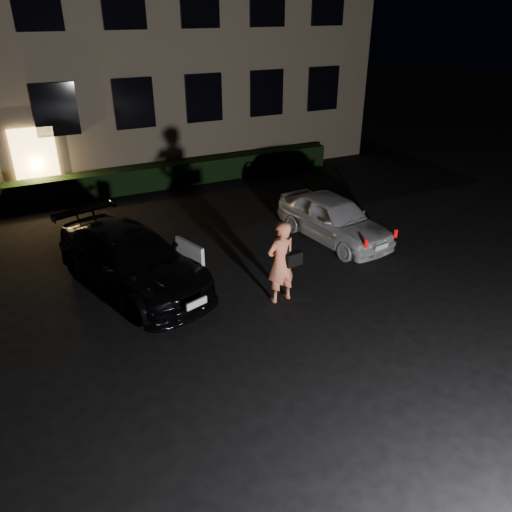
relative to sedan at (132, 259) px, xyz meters
name	(u,v)px	position (x,y,z in m)	size (l,w,h in m)	color
ground	(283,346)	(2.06, -3.72, -0.70)	(80.00, 80.00, 0.00)	black
building	(100,7)	(2.06, 11.27, 5.30)	(20.00, 8.11, 12.00)	#746853
hedge	(145,178)	(2.06, 6.78, -0.28)	(15.00, 0.70, 0.85)	black
sedan	(132,259)	(0.00, 0.00, 0.00)	(3.34, 5.20, 1.40)	black
hatch	(334,218)	(5.81, 0.13, -0.05)	(2.05, 3.99, 1.30)	silver
man	(281,262)	(2.86, -2.15, 0.28)	(0.84, 0.54, 1.95)	#FD845E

